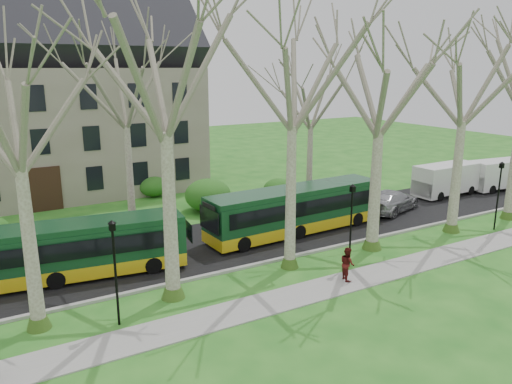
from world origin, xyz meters
TOP-DOWN VIEW (x-y plane):
  - ground at (0.00, 0.00)m, footprint 120.00×120.00m
  - sidewalk at (0.00, -2.50)m, footprint 70.00×2.00m
  - road at (0.00, 5.50)m, footprint 80.00×8.00m
  - curb at (0.00, 1.50)m, footprint 80.00×0.25m
  - building at (-6.00, 24.00)m, footprint 26.50×12.20m
  - tree_row_verge at (0.00, 0.30)m, footprint 49.00×7.00m
  - tree_row_far at (-1.33, 11.00)m, footprint 33.00×7.00m
  - lamp_row at (-0.00, -1.00)m, footprint 36.22×0.22m
  - hedges at (-4.67, 14.00)m, footprint 30.60×8.60m
  - bus_lead at (-6.93, 4.70)m, footprint 11.54×3.78m
  - bus_follow at (6.63, 4.82)m, footprint 11.89×2.98m
  - sedan at (15.18, 5.20)m, footprint 5.78×3.75m
  - van_a at (22.29, 6.36)m, footprint 5.82×2.21m
  - van_b at (27.86, 5.48)m, footprint 5.89×2.75m
  - pedestrian_b at (4.73, -2.32)m, footprint 0.81×0.93m

SIDE VIEW (x-z plane):
  - ground at x=0.00m, z-range 0.00..0.00m
  - sidewalk at x=0.00m, z-range 0.00..0.06m
  - road at x=0.00m, z-range 0.00..0.06m
  - curb at x=0.00m, z-range 0.00..0.14m
  - sedan at x=15.18m, z-range 0.06..1.62m
  - pedestrian_b at x=4.73m, z-range 0.06..1.70m
  - hedges at x=-4.67m, z-range 0.00..2.00m
  - van_b at x=27.86m, z-range 0.06..2.54m
  - van_a at x=22.29m, z-range 0.06..2.58m
  - bus_lead at x=-6.93m, z-range 0.06..2.89m
  - bus_follow at x=6.63m, z-range 0.06..3.01m
  - lamp_row at x=0.00m, z-range 0.42..4.72m
  - tree_row_far at x=-1.33m, z-range 0.00..12.00m
  - tree_row_verge at x=0.00m, z-range 0.00..14.00m
  - building at x=-6.00m, z-range 0.07..16.07m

